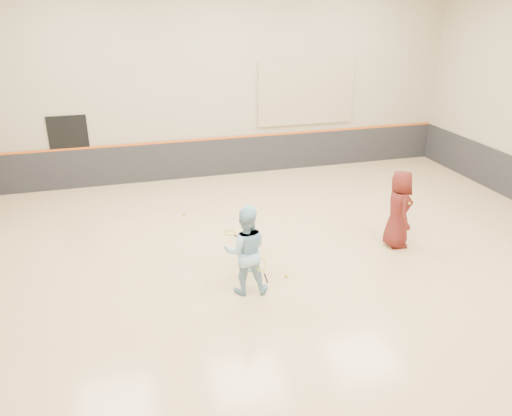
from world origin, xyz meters
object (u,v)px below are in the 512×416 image
object	(u,v)px
girl	(247,238)
spare_racket	(230,232)
instructor	(246,251)
young_man	(399,209)

from	to	relation	value
girl	spare_racket	size ratio (longest dim) A/B	2.18
instructor	spare_racket	size ratio (longest dim) A/B	2.64
young_man	spare_racket	size ratio (longest dim) A/B	2.71
instructor	spare_racket	xyz separation A→B (m)	(0.28, 2.62, -0.86)
girl	young_man	distance (m)	3.58
young_man	instructor	bearing A→B (deg)	116.05
instructor	spare_racket	distance (m)	2.77
instructor	spare_racket	world-z (taller)	instructor
instructor	girl	bearing A→B (deg)	-96.82
instructor	young_man	bearing A→B (deg)	-155.55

